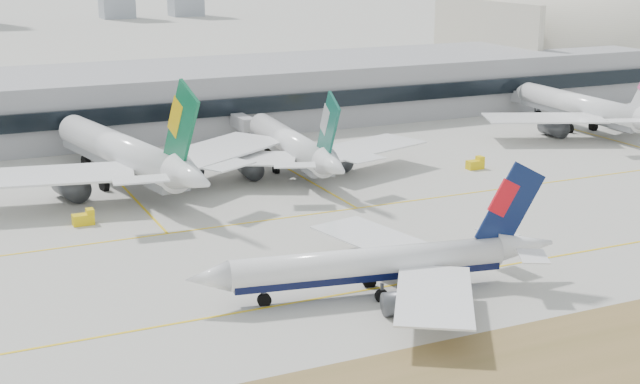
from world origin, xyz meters
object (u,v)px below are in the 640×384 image
widebody_eva (125,155)px  widebody_china_air (585,109)px  terminal (167,98)px  hangar (589,79)px  widebody_cathay (293,147)px  taxiing_airliner (382,264)px

widebody_eva → widebody_china_air: widebody_eva is taller
terminal → hangar: size_ratio=3.08×
terminal → hangar: hangar is taller
widebody_cathay → terminal: widebody_cathay is taller
taxiing_airliner → widebody_china_air: 120.65m
widebody_eva → hangar: (177.48, 74.57, -6.31)m
hangar → widebody_eva: bearing=-157.2°
taxiing_airliner → hangar: 212.93m
widebody_china_air → terminal: (-92.32, 49.32, 1.72)m
widebody_cathay → widebody_china_air: size_ratio=0.92×
widebody_china_air → hangar: (62.24, 69.48, -5.64)m
taxiing_airliner → terminal: size_ratio=0.18×
widebody_eva → widebody_cathay: (33.69, -2.10, -1.10)m
widebody_eva → widebody_china_air: size_ratio=1.10×
widebody_eva → terminal: size_ratio=0.24×
hangar → widebody_cathay: bearing=-151.9°
taxiing_airliner → terminal: 121.79m
hangar → widebody_china_air: bearing=-131.9°
widebody_eva → widebody_china_air: 115.36m
widebody_cathay → hangar: bearing=-57.9°
widebody_eva → widebody_cathay: size_ratio=1.19×
widebody_china_air → widebody_eva: bearing=94.1°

